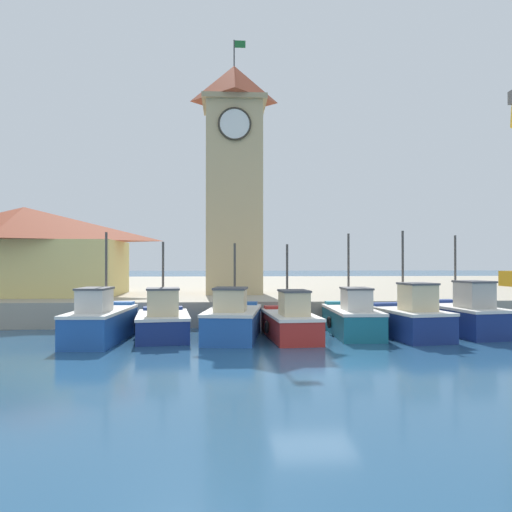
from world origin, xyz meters
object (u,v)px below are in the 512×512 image
object	(u,v)px
fishing_boat_left_outer	(163,321)
clock_tower	(234,174)
fishing_boat_mid_left	(290,322)
warehouse_left	(24,250)
fishing_boat_far_left	(101,322)
fishing_boat_mid_right	(410,319)
fishing_boat_right_inner	(464,316)
fishing_boat_left_inner	(233,320)
fishing_boat_center	(352,318)

from	to	relation	value
fishing_boat_left_outer	clock_tower	size ratio (longest dim) A/B	0.28
fishing_boat_mid_left	warehouse_left	world-z (taller)	warehouse_left
fishing_boat_far_left	warehouse_left	size ratio (longest dim) A/B	0.46
fishing_boat_far_left	fishing_boat_mid_right	distance (m)	12.79
fishing_boat_mid_left	fishing_boat_mid_right	world-z (taller)	fishing_boat_mid_right
fishing_boat_far_left	fishing_boat_right_inner	world-z (taller)	fishing_boat_far_left
fishing_boat_mid_right	fishing_boat_far_left	bearing A→B (deg)	-179.87
fishing_boat_mid_left	clock_tower	xyz separation A→B (m)	(-2.16, 9.94, 7.90)
fishing_boat_mid_right	fishing_boat_mid_left	bearing A→B (deg)	178.86
fishing_boat_far_left	fishing_boat_left_inner	xyz separation A→B (m)	(5.34, 0.31, -0.02)
clock_tower	warehouse_left	bearing A→B (deg)	-175.90
fishing_boat_left_inner	fishing_boat_mid_left	size ratio (longest dim) A/B	1.06
fishing_boat_far_left	fishing_boat_mid_left	distance (m)	7.74
fishing_boat_center	fishing_boat_mid_right	xyz separation A→B (m)	(2.22, -0.94, 0.06)
fishing_boat_mid_left	fishing_boat_right_inner	bearing A→B (deg)	5.47
fishing_boat_right_inner	warehouse_left	world-z (taller)	warehouse_left
fishing_boat_right_inner	clock_tower	size ratio (longest dim) A/B	0.31
fishing_boat_right_inner	fishing_boat_mid_left	bearing A→B (deg)	-174.53
fishing_boat_left_outer	fishing_boat_mid_right	world-z (taller)	fishing_boat_mid_right
fishing_boat_left_outer	clock_tower	bearing A→B (deg)	71.68
fishing_boat_far_left	fishing_boat_right_inner	xyz separation A→B (m)	(15.57, 0.88, 0.03)
fishing_boat_left_inner	fishing_boat_center	xyz separation A→B (m)	(5.22, 0.65, -0.03)
fishing_boat_right_inner	fishing_boat_left_outer	bearing A→B (deg)	-178.55
fishing_boat_mid_right	fishing_boat_left_outer	bearing A→B (deg)	177.14
fishing_boat_mid_right	fishing_boat_left_inner	bearing A→B (deg)	177.83
fishing_boat_far_left	fishing_boat_mid_left	size ratio (longest dim) A/B	1.09
clock_tower	warehouse_left	distance (m)	13.15
fishing_boat_left_inner	fishing_boat_right_inner	xyz separation A→B (m)	(10.22, 0.57, 0.05)
fishing_boat_left_inner	fishing_boat_mid_right	world-z (taller)	fishing_boat_mid_right
fishing_boat_left_outer	fishing_boat_right_inner	xyz separation A→B (m)	(13.15, 0.33, 0.10)
fishing_boat_center	warehouse_left	distance (m)	19.36
fishing_boat_left_outer	warehouse_left	world-z (taller)	warehouse_left
fishing_boat_mid_right	fishing_boat_right_inner	bearing A→B (deg)	17.02
fishing_boat_right_inner	clock_tower	world-z (taller)	clock_tower
fishing_boat_right_inner	clock_tower	distance (m)	15.65
clock_tower	fishing_boat_mid_left	bearing A→B (deg)	-77.72
fishing_boat_far_left	clock_tower	xyz separation A→B (m)	(5.57, 10.07, 7.82)
fishing_boat_left_outer	fishing_boat_center	bearing A→B (deg)	2.94
fishing_boat_right_inner	clock_tower	xyz separation A→B (m)	(-10.00, 9.19, 7.79)
fishing_boat_left_inner	fishing_boat_mid_left	xyz separation A→B (m)	(2.39, -0.18, -0.07)
fishing_boat_right_inner	warehouse_left	distance (m)	23.94
fishing_boat_mid_right	clock_tower	distance (m)	14.62
fishing_boat_far_left	warehouse_left	bearing A→B (deg)	125.97
fishing_boat_mid_left	fishing_boat_mid_right	bearing A→B (deg)	-1.14
fishing_boat_center	clock_tower	bearing A→B (deg)	118.75
fishing_boat_center	fishing_boat_right_inner	world-z (taller)	fishing_boat_center
fishing_boat_far_left	fishing_boat_mid_right	xyz separation A→B (m)	(12.79, 0.03, 0.01)
fishing_boat_far_left	fishing_boat_right_inner	bearing A→B (deg)	3.23
fishing_boat_mid_right	warehouse_left	size ratio (longest dim) A/B	0.40
fishing_boat_left_inner	clock_tower	bearing A→B (deg)	88.66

